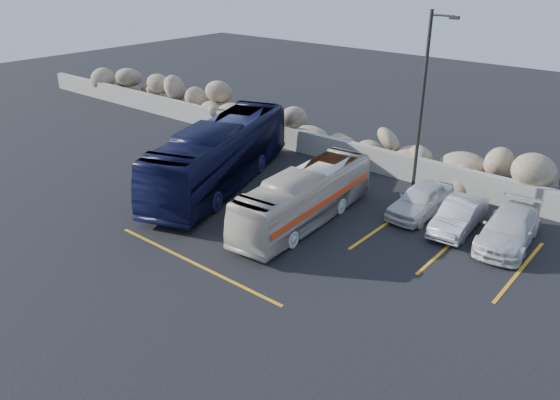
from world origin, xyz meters
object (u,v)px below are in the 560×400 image
Objects in this scene: tour_coach at (220,154)px; car_b at (459,216)px; car_a at (421,200)px; car_c at (509,229)px; lamppost at (423,107)px; vintage_bus at (305,197)px.

car_b is (10.41, 2.64, -0.89)m from tour_coach.
car_a is 3.67m from car_c.
lamppost is 2.23× the size of car_b.
car_b is at bearing -21.60° from lamppost.
car_a is at bearing 165.04° from car_b.
tour_coach is at bearing -173.27° from car_c.
tour_coach is at bearing -159.33° from car_a.
tour_coach is 2.52× the size of car_c.
tour_coach reaches higher than car_b.
car_c is at bearing -1.19° from car_b.
car_c is at bearing -6.90° from tour_coach.
vintage_bus is at bearing -26.29° from tour_coach.
vintage_bus is at bearing -121.53° from lamppost.
car_c reaches higher than car_b.
tour_coach is at bearing 168.66° from vintage_bus.
car_a is at bearing -43.80° from lamppost.
vintage_bus is 1.84× the size of car_c.
lamppost is at bearing 162.83° from car_c.
tour_coach reaches higher than car_a.
car_b is (2.42, -0.96, -3.71)m from lamppost.
vintage_bus reaches higher than car_a.
tour_coach is 2.83× the size of car_a.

